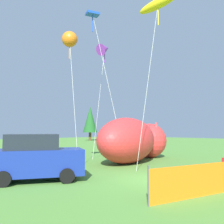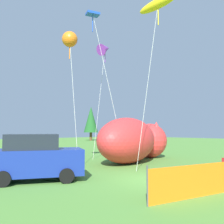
# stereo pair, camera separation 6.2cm
# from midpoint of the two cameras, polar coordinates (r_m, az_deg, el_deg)

# --- Properties ---
(ground_plane) EXTENTS (120.00, 120.00, 0.00)m
(ground_plane) POSITION_cam_midpoint_polar(r_m,az_deg,el_deg) (12.12, 11.18, -15.01)
(ground_plane) COLOR #548C38
(parked_car) EXTENTS (4.52, 3.50, 2.12)m
(parked_car) POSITION_cam_midpoint_polar(r_m,az_deg,el_deg) (12.04, -17.25, -9.97)
(parked_car) COLOR navy
(parked_car) RESTS_ON ground
(inflatable_cat) EXTENTS (8.84, 5.06, 3.17)m
(inflatable_cat) POSITION_cam_midpoint_polar(r_m,az_deg,el_deg) (18.46, 4.84, -6.75)
(inflatable_cat) COLOR red
(inflatable_cat) RESTS_ON ground
(kite_orange_flower) EXTENTS (1.01, 1.76, 8.68)m
(kite_orange_flower) POSITION_cam_midpoint_polar(r_m,az_deg,el_deg) (17.02, -9.76, 16.02)
(kite_orange_flower) COLOR silver
(kite_orange_flower) RESTS_ON ground
(kite_blue_box) EXTENTS (2.02, 2.54, 10.74)m
(kite_blue_box) POSITION_cam_midpoint_polar(r_m,az_deg,el_deg) (19.02, -4.42, 20.75)
(kite_blue_box) COLOR silver
(kite_blue_box) RESTS_ON ground
(kite_purple_delta) EXTENTS (3.43, 2.16, 10.61)m
(kite_purple_delta) POSITION_cam_midpoint_polar(r_m,az_deg,el_deg) (23.99, -1.77, 14.17)
(kite_purple_delta) COLOR silver
(kite_purple_delta) RESTS_ON ground
(kite_yellow_hero) EXTENTS (1.62, 2.71, 10.32)m
(kite_yellow_hero) POSITION_cam_midpoint_polar(r_m,az_deg,el_deg) (16.40, 10.34, 23.04)
(kite_yellow_hero) COLOR silver
(kite_yellow_hero) RESTS_ON ground
(horizon_tree_west) EXTENTS (3.20, 3.20, 7.64)m
(horizon_tree_west) POSITION_cam_midpoint_polar(r_m,az_deg,el_deg) (56.36, -5.05, -1.74)
(horizon_tree_west) COLOR brown
(horizon_tree_west) RESTS_ON ground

